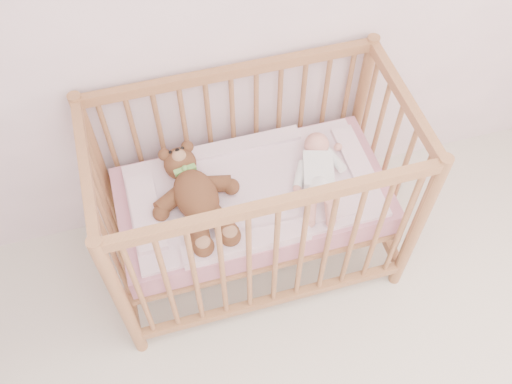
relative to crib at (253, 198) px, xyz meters
name	(u,v)px	position (x,y,z in m)	size (l,w,h in m)	color
crib	(253,198)	(0.00, 0.00, 0.00)	(1.36, 0.76, 1.00)	#B1744B
mattress	(253,200)	(0.00, 0.00, -0.01)	(1.22, 0.62, 0.13)	#CF818E
blanket	(253,191)	(0.00, 0.00, 0.06)	(1.10, 0.58, 0.06)	#ECA2BC
baby	(318,170)	(0.30, -0.02, 0.14)	(0.25, 0.51, 0.12)	white
teddy_bear	(196,197)	(-0.26, -0.02, 0.15)	(0.41, 0.58, 0.16)	brown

